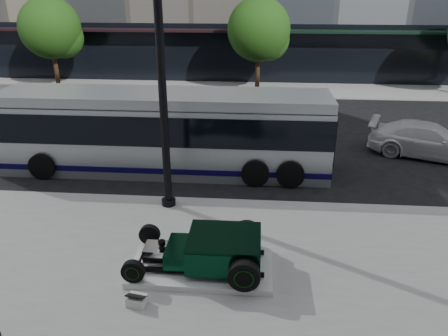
# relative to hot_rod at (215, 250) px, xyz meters

# --- Properties ---
(ground) EXTENTS (120.00, 120.00, 0.00)m
(ground) POSITION_rel_hot_rod_xyz_m (-0.22, 5.78, -0.70)
(ground) COLOR black
(ground) RESTS_ON ground
(sidewalk_far) EXTENTS (70.00, 4.00, 0.12)m
(sidewalk_far) POSITION_rel_hot_rod_xyz_m (-0.22, 19.78, -0.64)
(sidewalk_far) COLOR gray
(sidewalk_far) RESTS_ON ground
(street_trees) EXTENTS (29.80, 3.80, 5.70)m
(street_trees) POSITION_rel_hot_rod_xyz_m (0.92, 18.85, 3.07)
(street_trees) COLOR black
(street_trees) RESTS_ON sidewalk_far
(display_plinth) EXTENTS (3.40, 1.80, 0.15)m
(display_plinth) POSITION_rel_hot_rod_xyz_m (-0.33, -0.00, -0.50)
(display_plinth) COLOR silver
(display_plinth) RESTS_ON sidewalk_near
(hot_rod) EXTENTS (3.22, 2.00, 0.81)m
(hot_rod) POSITION_rel_hot_rod_xyz_m (0.00, 0.00, 0.00)
(hot_rod) COLOR black
(hot_rod) RESTS_ON display_plinth
(info_plaque) EXTENTS (0.45, 0.37, 0.31)m
(info_plaque) POSITION_rel_hot_rod_xyz_m (-1.57, -1.37, -0.45)
(info_plaque) COLOR silver
(info_plaque) RESTS_ON sidewalk_near
(lamppost) EXTENTS (0.43, 0.43, 7.83)m
(lamppost) POSITION_rel_hot_rod_xyz_m (-1.79, 3.24, 3.04)
(lamppost) COLOR black
(lamppost) RESTS_ON sidewalk_near
(transit_bus) EXTENTS (12.12, 2.88, 2.92)m
(transit_bus) POSITION_rel_hot_rod_xyz_m (-2.51, 6.39, 0.79)
(transit_bus) COLOR #A3A8AC
(transit_bus) RESTS_ON ground
(white_sedan) EXTENTS (5.02, 3.39, 1.35)m
(white_sedan) POSITION_rel_hot_rod_xyz_m (7.80, 8.48, -0.02)
(white_sedan) COLOR silver
(white_sedan) RESTS_ON ground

